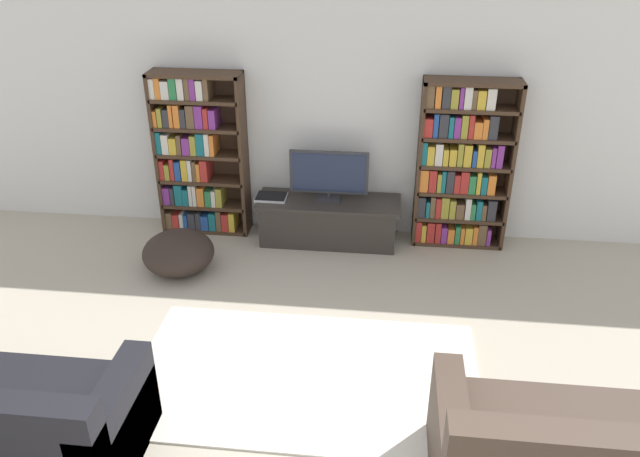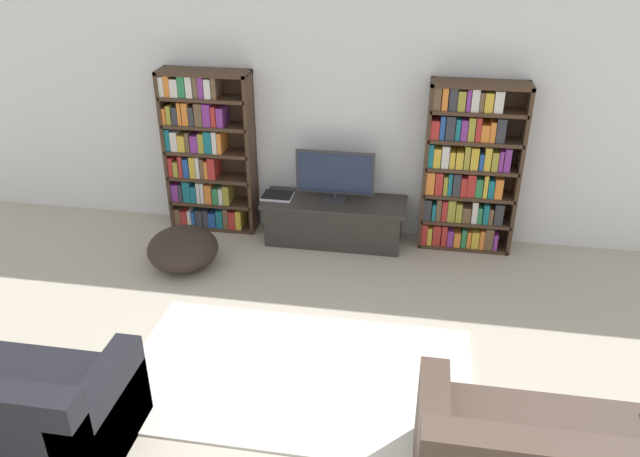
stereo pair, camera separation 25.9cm
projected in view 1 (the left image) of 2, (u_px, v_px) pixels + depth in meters
wall_back at (337, 112)px, 6.26m from camera, size 8.80×0.06×2.60m
bookshelf_left at (197, 154)px, 6.45m from camera, size 0.92×0.30×1.71m
bookshelf_right at (460, 166)px, 6.18m from camera, size 0.92×0.30×1.71m
tv_stand at (328, 220)px, 6.48m from camera, size 1.47×0.52×0.46m
television at (329, 174)px, 6.26m from camera, size 0.79×0.16×0.53m
laptop at (271, 197)px, 6.42m from camera, size 0.32×0.25×0.03m
area_rug at (306, 376)px, 4.69m from camera, size 2.59×1.52×0.02m
beanbag_ottoman at (179, 252)px, 5.96m from camera, size 0.68×0.68×0.39m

